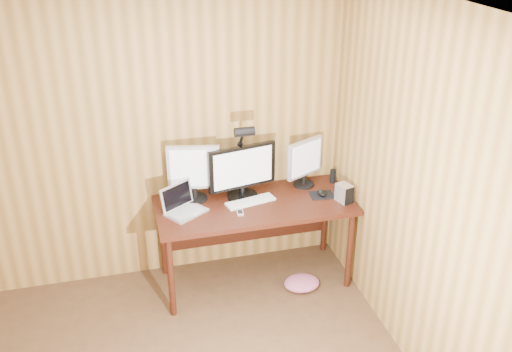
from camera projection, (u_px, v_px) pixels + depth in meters
name	position (u px, v px, depth m)	size (l,w,h in m)	color
room_shell	(153.00, 291.00, 2.78)	(4.00, 4.00, 4.00)	#50351E
desk	(252.00, 212.00, 4.75)	(1.60, 0.70, 0.75)	#36140B
monitor_center	(242.00, 171.00, 4.63)	(0.58, 0.25, 0.45)	black
monitor_left	(194.00, 171.00, 4.58)	(0.42, 0.20, 0.48)	black
monitor_right	(305.00, 162.00, 4.82)	(0.35, 0.20, 0.42)	black
laptop	(182.00, 205.00, 4.49)	(0.38, 0.36, 0.22)	silver
keyboard	(250.00, 201.00, 4.64)	(0.43, 0.21, 0.02)	white
mousepad	(322.00, 195.00, 4.75)	(0.20, 0.16, 0.00)	black
mouse	(322.00, 193.00, 4.74)	(0.07, 0.11, 0.04)	black
hard_drive	(344.00, 193.00, 4.63)	(0.13, 0.16, 0.15)	silver
phone	(240.00, 212.00, 4.48)	(0.06, 0.10, 0.01)	silver
speaker	(333.00, 176.00, 4.95)	(0.05, 0.05, 0.12)	black
desk_lamp	(243.00, 150.00, 4.54)	(0.16, 0.23, 0.69)	black
fabric_pile	(302.00, 283.00, 4.82)	(0.31, 0.25, 0.10)	#BB5A7D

